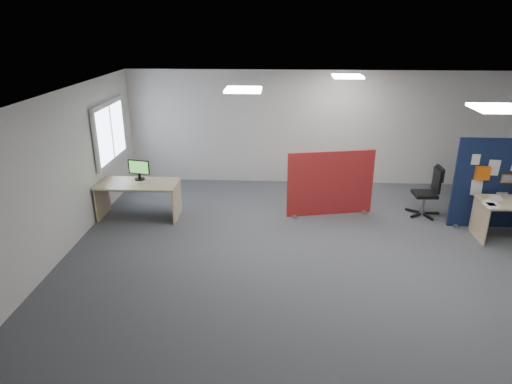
{
  "coord_description": "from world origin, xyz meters",
  "views": [
    {
      "loc": [
        -0.88,
        -7.21,
        3.78
      ],
      "look_at": [
        -1.27,
        0.08,
        1.0
      ],
      "focal_mm": 32.0,
      "sensor_mm": 36.0,
      "label": 1
    }
  ],
  "objects_px": {
    "navy_divider": "(510,184)",
    "monitor_second": "(139,169)",
    "red_divider": "(330,184)",
    "second_desk": "(139,191)",
    "office_chair": "(431,188)"
  },
  "relations": [
    {
      "from": "navy_divider",
      "to": "red_divider",
      "type": "xyz_separation_m",
      "value": [
        -3.3,
        0.44,
        -0.22
      ]
    },
    {
      "from": "red_divider",
      "to": "navy_divider",
      "type": "bearing_deg",
      "value": -19.6
    },
    {
      "from": "navy_divider",
      "to": "red_divider",
      "type": "height_order",
      "value": "navy_divider"
    },
    {
      "from": "navy_divider",
      "to": "red_divider",
      "type": "distance_m",
      "value": 3.33
    },
    {
      "from": "navy_divider",
      "to": "monitor_second",
      "type": "distance_m",
      "value": 7.17
    },
    {
      "from": "navy_divider",
      "to": "second_desk",
      "type": "height_order",
      "value": "navy_divider"
    },
    {
      "from": "monitor_second",
      "to": "office_chair",
      "type": "xyz_separation_m",
      "value": [
        5.89,
        0.21,
        -0.38
      ]
    },
    {
      "from": "navy_divider",
      "to": "monitor_second",
      "type": "xyz_separation_m",
      "value": [
        -7.16,
        0.3,
        0.08
      ]
    },
    {
      "from": "second_desk",
      "to": "monitor_second",
      "type": "relative_size",
      "value": 3.54
    },
    {
      "from": "navy_divider",
      "to": "office_chair",
      "type": "distance_m",
      "value": 1.41
    },
    {
      "from": "red_divider",
      "to": "office_chair",
      "type": "bearing_deg",
      "value": -10.03
    },
    {
      "from": "monitor_second",
      "to": "red_divider",
      "type": "bearing_deg",
      "value": 14.01
    },
    {
      "from": "monitor_second",
      "to": "navy_divider",
      "type": "bearing_deg",
      "value": 9.56
    },
    {
      "from": "second_desk",
      "to": "office_chair",
      "type": "height_order",
      "value": "office_chair"
    },
    {
      "from": "monitor_second",
      "to": "office_chair",
      "type": "bearing_deg",
      "value": 13.99
    }
  ]
}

